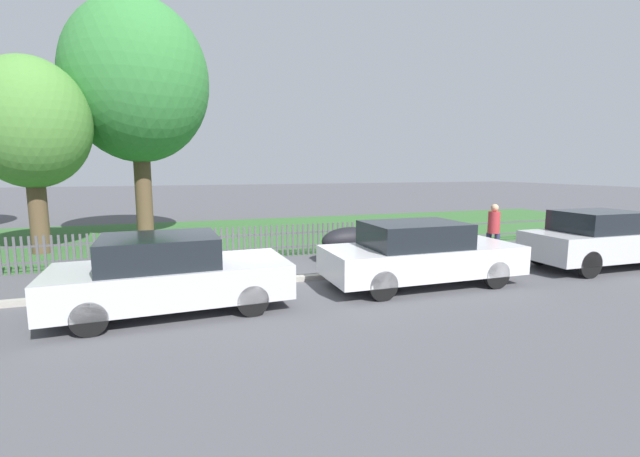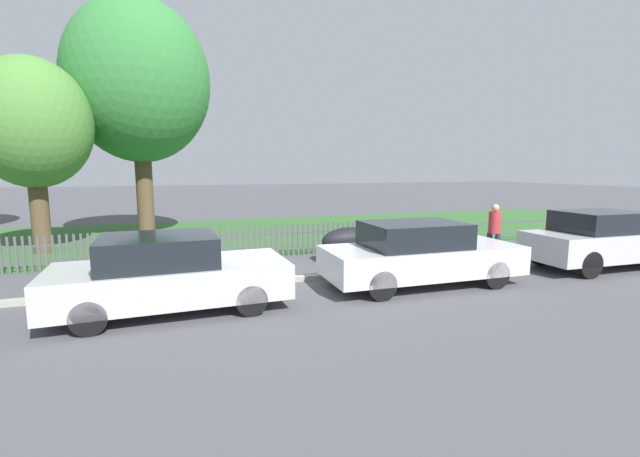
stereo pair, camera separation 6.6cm
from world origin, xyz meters
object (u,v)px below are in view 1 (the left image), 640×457
tree_behind_motorcycle (30,124)px  tree_mid_park (137,82)px  covered_motorcycle (350,240)px  parked_car_navy_estate (170,273)px  parked_car_red_compact (420,253)px  pedestrian_near_fence (494,229)px  parked_car_white_van (601,239)px

tree_behind_motorcycle → tree_mid_park: 3.92m
tree_mid_park → covered_motorcycle: bearing=-45.7°
parked_car_navy_estate → parked_car_red_compact: parked_car_red_compact is taller
pedestrian_near_fence → tree_mid_park: bearing=16.5°
parked_car_white_van → parked_car_red_compact: bearing=-179.8°
covered_motorcycle → tree_behind_motorcycle: bearing=152.5°
parked_car_white_van → tree_mid_park: tree_mid_park is taller
parked_car_white_van → covered_motorcycle: bearing=154.7°
parked_car_red_compact → pedestrian_near_fence: size_ratio=2.76×
parked_car_white_van → tree_mid_park: (-11.88, 9.00, 4.97)m
parked_car_red_compact → tree_mid_park: bearing=126.0°
tree_behind_motorcycle → pedestrian_near_fence: size_ratio=3.64×
covered_motorcycle → tree_mid_park: (-5.86, 6.00, 5.14)m
parked_car_navy_estate → parked_car_white_van: (10.94, -0.03, 0.06)m
parked_car_navy_estate → tree_mid_park: (-0.93, 8.97, 5.03)m
parked_car_red_compact → parked_car_navy_estate: bearing=-178.8°
parked_car_navy_estate → covered_motorcycle: size_ratio=2.35×
parked_car_navy_estate → parked_car_white_van: 10.94m
parked_car_navy_estate → pedestrian_near_fence: 9.05m
parked_car_white_van → pedestrian_near_fence: size_ratio=2.56×
covered_motorcycle → pedestrian_near_fence: bearing=-20.3°
tree_behind_motorcycle → tree_mid_park: bearing=32.1°
parked_car_navy_estate → pedestrian_near_fence: (8.89, 1.70, 0.21)m
parked_car_white_van → tree_behind_motorcycle: (-14.84, 7.14, 3.21)m
covered_motorcycle → tree_behind_motorcycle: tree_behind_motorcycle is taller
parked_car_white_van → pedestrian_near_fence: 2.69m
covered_motorcycle → tree_behind_motorcycle: size_ratio=0.31×
parked_car_navy_estate → tree_behind_motorcycle: 8.75m
parked_car_red_compact → tree_mid_park: (-6.36, 8.91, 5.01)m
parked_car_navy_estate → tree_mid_park: tree_mid_park is taller
parked_car_navy_estate → tree_behind_motorcycle: size_ratio=0.72×
covered_motorcycle → parked_car_red_compact: bearing=-82.7°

